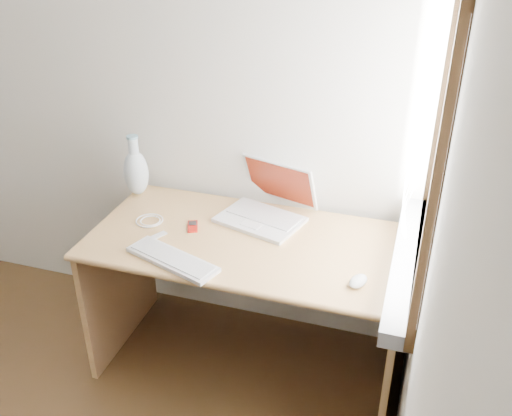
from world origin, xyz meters
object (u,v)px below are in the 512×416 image
(vase, at_px, (136,171))
(laptop, at_px, (263,206))
(desk, at_px, (253,268))
(external_keyboard, at_px, (172,259))

(vase, bearing_deg, laptop, -2.73)
(desk, xyz_separation_m, laptop, (0.01, 0.13, 0.26))
(desk, relative_size, external_keyboard, 3.17)
(desk, relative_size, laptop, 3.24)
(desk, bearing_deg, laptop, 86.05)
(laptop, relative_size, vase, 1.37)
(desk, height_order, laptop, laptop)
(external_keyboard, relative_size, vase, 1.40)
(vase, bearing_deg, external_keyboard, -49.99)
(laptop, relative_size, external_keyboard, 0.98)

